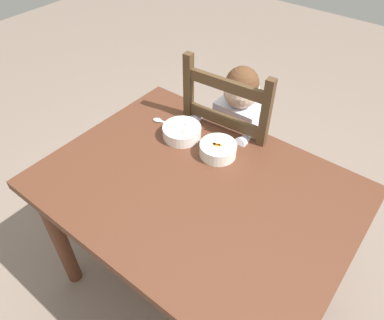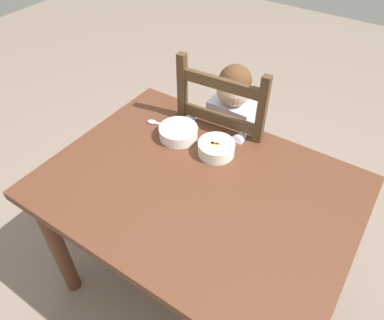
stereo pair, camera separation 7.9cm
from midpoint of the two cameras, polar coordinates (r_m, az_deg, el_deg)
name	(u,v)px [view 2 (the right image)]	position (r m, az deg, el deg)	size (l,w,h in m)	color
ground_plane	(196,281)	(2.01, -0.51, -18.63)	(8.00, 8.00, 0.00)	gray
dining_table	(198,203)	(1.48, -0.66, -6.89)	(1.19, 0.89, 0.75)	#552F1E
dining_chair	(227,151)	(1.92, 4.43, 1.38)	(0.45, 0.45, 1.06)	#4A351F
child_figure	(228,128)	(1.82, 4.51, 5.02)	(0.32, 0.31, 0.98)	silver
bowl_of_peas	(178,132)	(1.60, -3.60, 4.40)	(0.17, 0.17, 0.05)	white
bowl_of_carrots	(216,148)	(1.51, 2.36, 1.89)	(0.15, 0.15, 0.06)	white
spoon	(156,123)	(1.70, -7.06, 5.84)	(0.14, 0.05, 0.01)	silver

